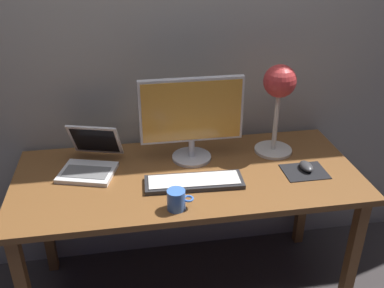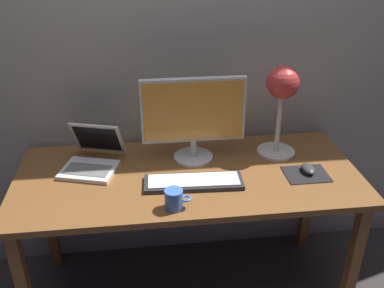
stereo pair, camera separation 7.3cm
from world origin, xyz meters
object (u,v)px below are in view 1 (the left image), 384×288
object	(u,v)px
keyboard_main	(194,182)
coffee_mug	(177,200)
desk_lamp	(279,91)
laptop	(91,157)
mouse	(306,166)
monitor	(192,116)

from	to	relation	value
keyboard_main	coffee_mug	bearing A→B (deg)	-120.71
desk_lamp	laptop	bearing A→B (deg)	-179.37
mouse	coffee_mug	distance (m)	0.68
monitor	keyboard_main	xyz separation A→B (m)	(-0.03, -0.23, -0.22)
monitor	keyboard_main	bearing A→B (deg)	-96.68
keyboard_main	mouse	distance (m)	0.54
monitor	keyboard_main	world-z (taller)	monitor
keyboard_main	desk_lamp	world-z (taller)	desk_lamp
coffee_mug	laptop	bearing A→B (deg)	131.79
desk_lamp	mouse	world-z (taller)	desk_lamp
desk_lamp	mouse	xyz separation A→B (m)	(0.09, -0.20, -0.31)
keyboard_main	coffee_mug	size ratio (longest dim) A/B	4.03
desk_lamp	mouse	bearing A→B (deg)	-65.42
monitor	keyboard_main	size ratio (longest dim) A/B	1.10
keyboard_main	desk_lamp	size ratio (longest dim) A/B	0.98
mouse	coffee_mug	world-z (taller)	coffee_mug
monitor	mouse	distance (m)	0.59
desk_lamp	coffee_mug	size ratio (longest dim) A/B	4.11
laptop	desk_lamp	world-z (taller)	desk_lamp
laptop	mouse	world-z (taller)	laptop
desk_lamp	coffee_mug	distance (m)	0.74
keyboard_main	laptop	distance (m)	0.51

